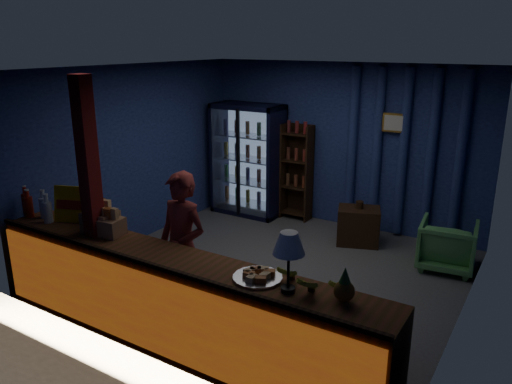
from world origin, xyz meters
TOP-DOWN VIEW (x-y plane):
  - ground at (0.00, 0.00)m, footprint 4.60×4.60m
  - room_walls at (0.00, 0.00)m, footprint 4.60×4.60m
  - counter at (0.00, -1.91)m, footprint 4.40×0.57m
  - support_post at (-1.05, -1.90)m, footprint 0.16×0.16m
  - beverage_cooler at (-1.55, 1.92)m, footprint 1.20×0.62m
  - bottle_shelf at (-0.70, 2.06)m, footprint 0.50×0.28m
  - curtain_folds at (1.00, 2.14)m, footprint 1.74×0.14m
  - framed_picture at (0.85, 2.10)m, footprint 0.36×0.04m
  - shopkeeper at (-0.26, -1.44)m, footprint 0.61×0.41m
  - green_chair at (1.90, 1.33)m, footprint 0.77×0.79m
  - side_table at (0.60, 1.52)m, footprint 0.72×0.62m
  - yellow_sign at (-1.52, -1.74)m, footprint 0.52×0.28m
  - soda_bottles at (-2.05, -1.87)m, footprint 0.62×0.18m
  - snack_box_left at (-1.08, -1.79)m, footprint 0.37×0.32m
  - snack_box_centre at (-0.92, -1.82)m, footprint 0.31×0.27m
  - pastry_tray at (0.93, -1.86)m, footprint 0.43×0.43m
  - banana_bunches at (1.41, -1.78)m, footprint 0.68×0.28m
  - table_lamp at (1.26, -1.93)m, footprint 0.26×0.26m
  - pineapple at (1.71, -1.84)m, footprint 0.17×0.17m

SIDE VIEW (x-z plane):
  - ground at x=0.00m, z-range 0.00..0.00m
  - side_table at x=0.60m, z-range -0.05..0.61m
  - green_chair at x=1.90m, z-range 0.00..0.65m
  - counter at x=0.00m, z-range -0.02..0.97m
  - bottle_shelf at x=-0.70m, z-range -0.01..1.59m
  - shopkeeper at x=-0.26m, z-range 0.00..1.63m
  - beverage_cooler at x=-1.55m, z-range -0.02..1.88m
  - pastry_tray at x=0.93m, z-range 0.94..1.01m
  - banana_bunches at x=1.41m, z-range 0.95..1.10m
  - snack_box_centre at x=-0.92m, z-range 0.91..1.20m
  - pineapple at x=1.71m, z-range 0.93..1.21m
  - snack_box_left at x=-1.08m, z-range 0.90..1.25m
  - soda_bottles at x=-2.05m, z-range 0.92..1.25m
  - yellow_sign at x=-1.52m, z-range 0.95..1.36m
  - support_post at x=-1.05m, z-range 0.00..2.60m
  - curtain_folds at x=1.00m, z-range 0.05..2.55m
  - table_lamp at x=1.26m, z-range 1.10..1.61m
  - room_walls at x=0.00m, z-range -0.73..3.87m
  - framed_picture at x=0.85m, z-range 1.61..1.89m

